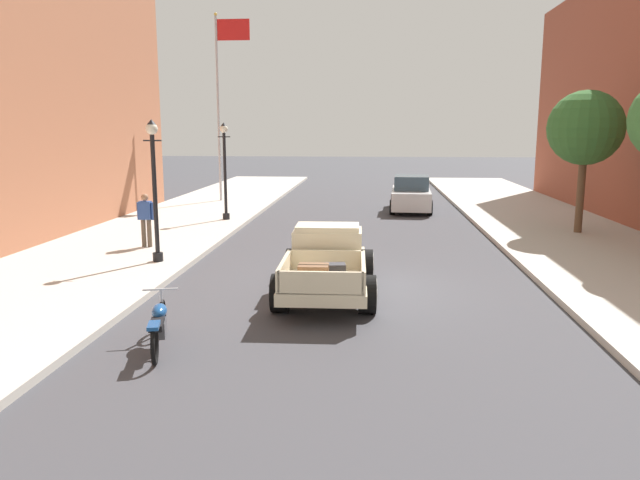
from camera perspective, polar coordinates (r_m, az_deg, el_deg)
The scene contains 10 objects.
ground_plane at distance 14.56m, azimuth 3.06°, elevation -4.51°, with size 140.00×140.00×0.00m, color #3D3D42.
sidewalk_left at distance 16.44m, azimuth -23.13°, elevation -3.34°, with size 5.50×64.00×0.15m, color #B7B2A8.
hotrod_truck_cream at distance 13.99m, azimuth 0.69°, elevation -1.93°, with size 2.28×4.98×1.58m.
motorcycle_parked at distance 10.85m, azimuth -14.94°, elevation -7.66°, with size 0.75×2.07×0.93m.
car_background_white at distance 28.30m, azimuth 8.55°, elevation 4.25°, with size 2.03×4.38×1.65m.
pedestrian_sidewalk_left at distance 19.36m, azimuth -16.08°, elevation 2.11°, with size 0.53×0.22×1.65m.
street_lamp_near at distance 16.99m, azimuth -15.33°, elevation 5.45°, with size 0.50×0.32×3.85m.
street_lamp_far at distance 24.56m, azimuth -8.95°, elevation 7.11°, with size 0.50×0.32×3.85m.
flagpole at distance 31.29m, azimuth -9.18°, elevation 13.99°, with size 1.74×0.16×9.16m.
street_tree_second at distance 23.01m, azimuth 23.71°, elevation 9.58°, with size 2.56×2.56×4.91m.
Camera 1 is at (0.43, -14.06, 3.74)m, focal length 34.01 mm.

